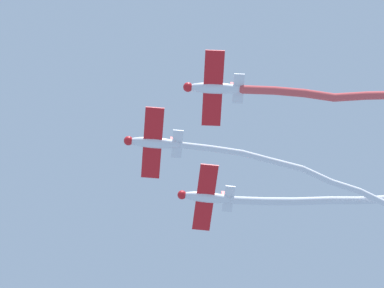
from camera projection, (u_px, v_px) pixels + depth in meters
airplane_lead at (153, 143)px, 83.84m from camera, size 6.07×8.04×1.99m
smoke_trail_lead at (317, 181)px, 85.37m from camera, size 28.73×4.39×2.46m
airplane_left_wing at (213, 88)px, 81.09m from camera, size 6.11×8.06×1.99m
smoke_trail_left_wing at (351, 94)px, 82.60m from camera, size 21.86×4.44×3.60m
airplane_right_wing at (206, 197)px, 87.13m from camera, size 6.04×8.02×1.99m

